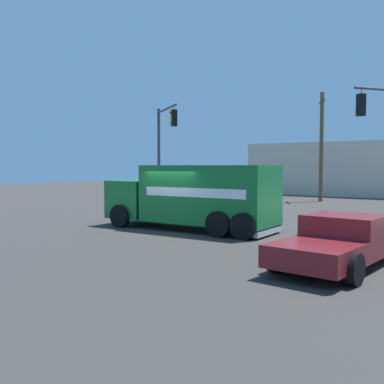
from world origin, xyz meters
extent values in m
plane|color=#33302D|center=(0.00, 0.00, 0.00)|extent=(100.00, 100.00, 0.00)
cube|color=#146B2D|center=(1.09, 0.53, 1.55)|extent=(5.64, 2.60, 2.39)
cube|color=#146B2D|center=(-2.78, 0.39, 1.20)|extent=(1.99, 2.47, 1.70)
cube|color=black|center=(-3.63, 0.36, 1.54)|extent=(0.15, 2.02, 0.88)
cube|color=#B2B2B7|center=(3.77, 0.63, 0.19)|extent=(0.28, 2.31, 0.21)
cube|color=white|center=(1.14, -0.67, 1.67)|extent=(4.66, 0.19, 0.36)
cube|color=white|center=(1.05, 1.74, 1.67)|extent=(4.66, 0.19, 0.36)
cylinder|color=black|center=(-2.68, -0.84, 0.50)|extent=(1.01, 0.32, 1.00)
cylinder|color=black|center=(-2.77, 1.63, 0.50)|extent=(1.01, 0.32, 1.00)
cylinder|color=black|center=(2.31, -0.66, 0.50)|extent=(1.01, 0.32, 1.00)
cylinder|color=black|center=(2.22, 1.82, 0.50)|extent=(1.01, 0.32, 1.00)
cylinder|color=black|center=(3.36, -0.62, 0.50)|extent=(1.01, 0.32, 1.00)
cylinder|color=black|center=(3.27, 1.86, 0.50)|extent=(1.01, 0.32, 1.00)
cylinder|color=#38383D|center=(5.94, 5.16, 5.96)|extent=(0.03, 0.03, 0.25)
cube|color=black|center=(5.94, 5.16, 5.36)|extent=(0.42, 0.42, 0.95)
sphere|color=red|center=(5.79, 5.26, 5.67)|extent=(0.20, 0.20, 0.20)
sphere|color=#EFA314|center=(5.79, 5.26, 5.36)|extent=(0.20, 0.20, 0.20)
sphere|color=#19CC4C|center=(5.79, 5.26, 5.05)|extent=(0.20, 0.20, 0.20)
cylinder|color=#38383D|center=(-7.54, 7.68, 3.23)|extent=(0.20, 0.20, 6.47)
cylinder|color=#38383D|center=(-5.92, 6.50, 6.22)|extent=(3.30, 2.46, 0.12)
cylinder|color=#38383D|center=(-4.59, 5.53, 6.09)|extent=(0.03, 0.03, 0.25)
cube|color=black|center=(-4.59, 5.53, 5.49)|extent=(0.42, 0.42, 0.95)
sphere|color=red|center=(-4.69, 5.38, 5.81)|extent=(0.20, 0.20, 0.20)
sphere|color=#EFA314|center=(-4.69, 5.38, 5.50)|extent=(0.20, 0.20, 0.20)
sphere|color=#19CC4C|center=(-4.69, 5.38, 5.19)|extent=(0.20, 0.20, 0.20)
cube|color=maroon|center=(7.75, -1.00, 0.53)|extent=(2.07, 1.66, 0.50)
cube|color=maroon|center=(7.61, -2.59, 0.83)|extent=(2.09, 1.86, 1.10)
cube|color=black|center=(7.61, -2.59, 1.12)|extent=(1.91, 1.58, 0.48)
cube|color=maroon|center=(7.45, -4.44, 0.56)|extent=(2.11, 2.16, 0.55)
cylinder|color=black|center=(6.73, -1.05, 0.38)|extent=(0.30, 0.78, 0.76)
cylinder|color=black|center=(6.44, -4.47, 0.38)|extent=(0.30, 0.78, 0.76)
cylinder|color=black|center=(8.44, -4.64, 0.38)|extent=(0.30, 0.78, 0.76)
cylinder|color=brown|center=(-0.40, 18.48, 4.16)|extent=(0.30, 0.30, 8.32)
cube|color=brown|center=(-0.40, 18.48, 7.62)|extent=(1.16, 1.99, 0.12)
cube|color=beige|center=(-1.20, 27.09, 2.44)|extent=(17.10, 6.00, 4.88)
camera|label=1|loc=(11.14, -14.75, 2.71)|focal=41.19mm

